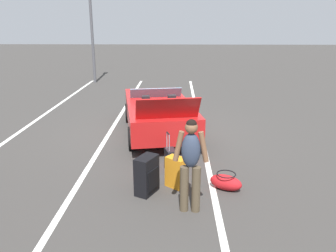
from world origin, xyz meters
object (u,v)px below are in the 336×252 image
(suitcase_small_carryon, at_px, (170,160))
(parking_lamp_post, at_px, (91,20))
(duffel_bag, at_px, (226,182))
(suitcase_medium_bright, at_px, (176,172))
(convertible_car, at_px, (157,111))
(traveler_person, at_px, (191,161))
(suitcase_large_black, at_px, (147,175))

(suitcase_small_carryon, bearing_deg, parking_lamp_post, 94.23)
(suitcase_small_carryon, relative_size, duffel_bag, 1.25)
(suitcase_medium_bright, xyz_separation_m, suitcase_small_carryon, (0.75, 0.13, -0.05))
(duffel_bag, height_order, parking_lamp_post, parking_lamp_post)
(parking_lamp_post, bearing_deg, suitcase_small_carryon, -158.95)
(convertible_car, bearing_deg, suitcase_medium_bright, 179.13)
(suitcase_small_carryon, height_order, duffel_bag, suitcase_small_carryon)
(duffel_bag, bearing_deg, parking_lamp_post, 24.19)
(suitcase_medium_bright, distance_m, duffel_bag, 0.98)
(suitcase_small_carryon, bearing_deg, traveler_person, -94.07)
(suitcase_large_black, height_order, traveler_person, traveler_person)
(convertible_car, height_order, traveler_person, traveler_person)
(convertible_car, bearing_deg, suitcase_large_black, 170.32)
(suitcase_large_black, xyz_separation_m, suitcase_medium_bright, (0.27, -0.56, -0.06))
(suitcase_small_carryon, bearing_deg, suitcase_medium_bright, -96.69)
(suitcase_small_carryon, distance_m, parking_lamp_post, 12.32)
(convertible_car, bearing_deg, duffel_bag, -167.41)
(suitcase_large_black, bearing_deg, duffel_bag, 33.76)
(suitcase_large_black, distance_m, suitcase_small_carryon, 1.11)
(convertible_car, bearing_deg, parking_lamp_post, 14.81)
(suitcase_small_carryon, distance_m, traveler_person, 1.80)
(convertible_car, height_order, duffel_bag, convertible_car)
(convertible_car, relative_size, suitcase_small_carryon, 5.01)
(convertible_car, bearing_deg, suitcase_small_carryon, 178.88)
(suitcase_small_carryon, xyz_separation_m, traveler_person, (-1.63, -0.37, 0.67))
(convertible_car, height_order, suitcase_medium_bright, convertible_car)
(parking_lamp_post, bearing_deg, duffel_bag, -155.81)
(suitcase_medium_bright, bearing_deg, traveler_person, -126.80)
(suitcase_small_carryon, relative_size, parking_lamp_post, 0.16)
(convertible_car, distance_m, suitcase_large_black, 3.89)
(suitcase_large_black, bearing_deg, parking_lamp_post, 134.77)
(convertible_car, height_order, parking_lamp_post, parking_lamp_post)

